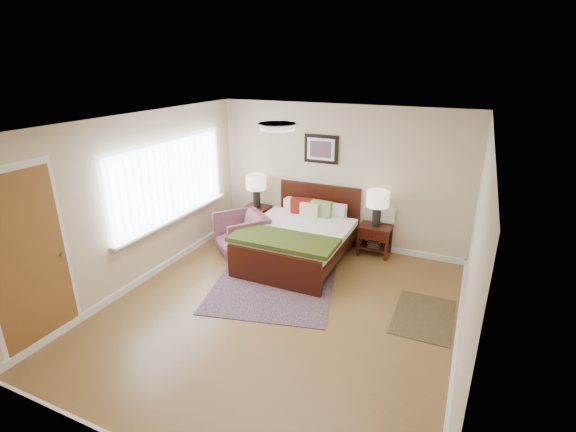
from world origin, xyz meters
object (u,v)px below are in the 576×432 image
at_px(bed, 299,233).
at_px(nightstand_left, 257,213).
at_px(nightstand_right, 375,237).
at_px(lamp_right, 378,201).
at_px(rug_persian, 278,276).
at_px(armchair, 242,234).
at_px(lamp_left, 256,185).

bearing_deg(bed, nightstand_left, 148.83).
relative_size(nightstand_right, lamp_right, 0.88).
distance_m(nightstand_left, rug_persian, 1.84).
bearing_deg(armchair, nightstand_left, 139.67).
bearing_deg(nightstand_right, bed, -146.39).
bearing_deg(nightstand_right, lamp_left, 179.67).
bearing_deg(bed, lamp_left, 148.14).
distance_m(nightstand_left, nightstand_right, 2.30).
xyz_separation_m(nightstand_left, rug_persian, (1.12, -1.40, -0.42)).
bearing_deg(armchair, rug_persian, 9.23).
relative_size(lamp_left, armchair, 0.77).
bearing_deg(lamp_left, lamp_right, 0.00).
height_order(bed, nightstand_left, bed).
bearing_deg(lamp_left, armchair, -78.23).
bearing_deg(nightstand_left, nightstand_right, 0.17).
bearing_deg(rug_persian, bed, 70.15).
relative_size(lamp_left, rug_persian, 0.25).
relative_size(nightstand_left, armchair, 0.69).
relative_size(armchair, rug_persian, 0.32).
bearing_deg(nightstand_right, armchair, -156.69).
distance_m(nightstand_right, lamp_left, 2.39).
distance_m(nightstand_right, lamp_right, 0.64).
xyz_separation_m(lamp_right, rug_persian, (-1.18, -1.42, -0.96)).
distance_m(nightstand_left, lamp_left, 0.56).
relative_size(bed, lamp_right, 3.24).
xyz_separation_m(bed, nightstand_right, (1.10, 0.73, -0.16)).
relative_size(lamp_right, armchair, 0.77).
height_order(lamp_left, armchair, lamp_left).
bearing_deg(lamp_left, nightstand_left, -90.00).
height_order(bed, lamp_right, lamp_right).
height_order(bed, nightstand_right, bed).
xyz_separation_m(nightstand_left, lamp_right, (2.30, 0.02, 0.54)).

